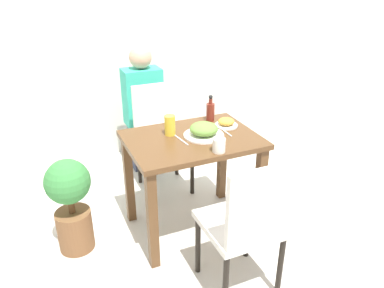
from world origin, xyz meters
name	(u,v)px	position (x,y,z in m)	size (l,w,h in m)	color
ground_plane	(192,226)	(0.00, 0.00, 0.00)	(16.00, 16.00, 0.00)	beige
wall_back	(128,24)	(0.00, 1.50, 1.30)	(8.00, 0.05, 2.60)	beige
dining_table	(192,156)	(0.00, 0.00, 0.60)	(0.88, 0.65, 0.74)	brown
chair_near	(248,222)	(0.02, -0.70, 0.51)	(0.42, 0.42, 0.90)	silver
chair_far	(161,132)	(0.01, 0.68, 0.51)	(0.42, 0.42, 0.90)	silver
food_plate	(204,130)	(0.08, -0.01, 0.78)	(0.28, 0.28, 0.09)	white
side_plate	(226,123)	(0.31, 0.08, 0.76)	(0.17, 0.17, 0.06)	white
drink_cup	(219,145)	(0.06, -0.27, 0.78)	(0.08, 0.08, 0.09)	silver
juice_glass	(170,125)	(-0.12, 0.10, 0.81)	(0.07, 0.07, 0.14)	gold
sauce_bottle	(210,111)	(0.25, 0.23, 0.82)	(0.06, 0.06, 0.20)	maroon
fork_utensil	(181,140)	(-0.09, -0.01, 0.74)	(0.03, 0.19, 0.00)	silver
spoon_utensil	(225,132)	(0.25, -0.01, 0.74)	(0.01, 0.17, 0.00)	silver
potted_plant_left	(71,201)	(-0.83, 0.11, 0.38)	(0.30, 0.30, 0.68)	brown
person_figure	(143,110)	(-0.02, 1.07, 0.58)	(0.34, 0.22, 1.17)	#2D3347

